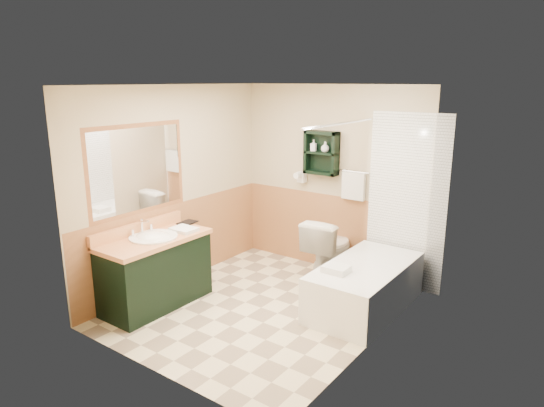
{
  "coord_description": "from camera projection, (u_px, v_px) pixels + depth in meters",
  "views": [
    {
      "loc": [
        2.99,
        -3.9,
        2.45
      ],
      "look_at": [
        0.0,
        0.2,
        1.15
      ],
      "focal_mm": 32.0,
      "sensor_mm": 36.0,
      "label": 1
    }
  ],
  "objects": [
    {
      "name": "tile_back",
      "position": [
        406.0,
        203.0,
        5.68
      ],
      "size": [
        0.95,
        0.95,
        2.1
      ],
      "primitive_type": null,
      "color": "white",
      "rests_on": "back_wall"
    },
    {
      "name": "counter_towel",
      "position": [
        184.0,
        229.0,
        5.47
      ],
      "size": [
        0.28,
        0.22,
        0.04
      ],
      "primitive_type": "cube",
      "color": "white",
      "rests_on": "vanity"
    },
    {
      "name": "hair_dryer",
      "position": [
        302.0,
        177.0,
        6.42
      ],
      "size": [
        0.1,
        0.24,
        0.18
      ],
      "primitive_type": null,
      "color": "white",
      "rests_on": "back_wall"
    },
    {
      "name": "mirror_frame",
      "position": [
        137.0,
        169.0,
        5.29
      ],
      "size": [
        1.3,
        1.3,
        1.0
      ],
      "primitive_type": null,
      "color": "#995532",
      "rests_on": "left_wall"
    },
    {
      "name": "soap_bottle_b",
      "position": [
        325.0,
        148.0,
        6.09
      ],
      "size": [
        0.11,
        0.13,
        0.1
      ],
      "primitive_type": "imported",
      "rotation": [
        0.0,
        0.0,
        -0.02
      ],
      "color": "white",
      "rests_on": "wall_shelf"
    },
    {
      "name": "soap_bottle_a",
      "position": [
        314.0,
        148.0,
        6.19
      ],
      "size": [
        0.09,
        0.16,
        0.07
      ],
      "primitive_type": "imported",
      "rotation": [
        0.0,
        0.0,
        0.19
      ],
      "color": "white",
      "rests_on": "wall_shelf"
    },
    {
      "name": "vanity",
      "position": [
        156.0,
        271.0,
        5.35
      ],
      "size": [
        0.59,
        1.24,
        0.79
      ],
      "primitive_type": "cube",
      "color": "black",
      "rests_on": "ground"
    },
    {
      "name": "tile_right",
      "position": [
        404.0,
        221.0,
        4.96
      ],
      "size": [
        1.5,
        1.5,
        2.1
      ],
      "primitive_type": null,
      "color": "white",
      "rests_on": "right_wall"
    },
    {
      "name": "wainscot_back",
      "position": [
        329.0,
        232.0,
        6.4
      ],
      "size": [
        2.58,
        2.58,
        1.0
      ],
      "primitive_type": null,
      "color": "tan",
      "rests_on": "back_wall"
    },
    {
      "name": "back_wall",
      "position": [
        332.0,
        179.0,
        6.26
      ],
      "size": [
        2.6,
        0.04,
        2.4
      ],
      "primitive_type": "cube",
      "color": "beige",
      "rests_on": "ground"
    },
    {
      "name": "tub_towel",
      "position": [
        336.0,
        269.0,
        5.03
      ],
      "size": [
        0.26,
        0.22,
        0.07
      ],
      "primitive_type": "cube",
      "color": "white",
      "rests_on": "bathtub"
    },
    {
      "name": "curtain_rod",
      "position": [
        342.0,
        123.0,
        5.15
      ],
      "size": [
        0.03,
        1.6,
        0.03
      ],
      "primitive_type": "cylinder",
      "rotation": [
        1.57,
        0.0,
        0.0
      ],
      "color": "silver",
      "rests_on": "back_wall"
    },
    {
      "name": "mirror_glass",
      "position": [
        138.0,
        169.0,
        5.28
      ],
      "size": [
        1.2,
        1.2,
        0.9
      ],
      "primitive_type": null,
      "color": "white",
      "rests_on": "left_wall"
    },
    {
      "name": "left_wall",
      "position": [
        173.0,
        187.0,
        5.82
      ],
      "size": [
        0.04,
        3.0,
        2.4
      ],
      "primitive_type": "cube",
      "color": "beige",
      "rests_on": "ground"
    },
    {
      "name": "shower_curtain",
      "position": [
        347.0,
        198.0,
        5.5
      ],
      "size": [
        1.05,
        1.05,
        1.7
      ],
      "primitive_type": null,
      "color": "beige",
      "rests_on": "curtain_rod"
    },
    {
      "name": "wall_shelf",
      "position": [
        321.0,
        153.0,
        6.14
      ],
      "size": [
        0.45,
        0.15,
        0.55
      ],
      "primitive_type": "cube",
      "color": "black",
      "rests_on": "back_wall"
    },
    {
      "name": "right_wall",
      "position": [
        378.0,
        224.0,
        4.32
      ],
      "size": [
        0.04,
        3.0,
        2.4
      ],
      "primitive_type": "cube",
      "color": "beige",
      "rests_on": "ground"
    },
    {
      "name": "tile_accent",
      "position": [
        409.0,
        137.0,
        4.76
      ],
      "size": [
        1.5,
        1.5,
        0.1
      ],
      "primitive_type": null,
      "color": "#154C35",
      "rests_on": "right_wall"
    },
    {
      "name": "floor",
      "position": [
        261.0,
        308.0,
        5.37
      ],
      "size": [
        3.0,
        3.0,
        0.0
      ],
      "primitive_type": "plane",
      "color": "beige",
      "rests_on": "ground"
    },
    {
      "name": "toilet",
      "position": [
        329.0,
        249.0,
        6.06
      ],
      "size": [
        0.5,
        0.83,
        0.79
      ],
      "primitive_type": "imported",
      "rotation": [
        0.0,
        0.0,
        3.2
      ],
      "color": "white",
      "rests_on": "ground"
    },
    {
      "name": "towel_bar",
      "position": [
        354.0,
        172.0,
        5.97
      ],
      "size": [
        0.4,
        0.06,
        0.4
      ],
      "primitive_type": null,
      "color": "white",
      "rests_on": "back_wall"
    },
    {
      "name": "ceiling",
      "position": [
        260.0,
        83.0,
        4.76
      ],
      "size": [
        2.6,
        3.0,
        0.04
      ],
      "primitive_type": "cube",
      "color": "white",
      "rests_on": "back_wall"
    },
    {
      "name": "wainscot_left",
      "position": [
        178.0,
        243.0,
        5.97
      ],
      "size": [
        2.98,
        2.98,
        1.0
      ],
      "primitive_type": null,
      "color": "tan",
      "rests_on": "left_wall"
    },
    {
      "name": "bathtub",
      "position": [
        365.0,
        287.0,
        5.3
      ],
      "size": [
        0.76,
        1.5,
        0.51
      ],
      "primitive_type": "cube",
      "color": "white",
      "rests_on": "ground"
    },
    {
      "name": "vanity_book",
      "position": [
        182.0,
        214.0,
        5.78
      ],
      "size": [
        0.17,
        0.03,
        0.22
      ],
      "primitive_type": "imported",
      "rotation": [
        0.0,
        0.0,
        0.08
      ],
      "color": "black",
      "rests_on": "vanity"
    }
  ]
}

